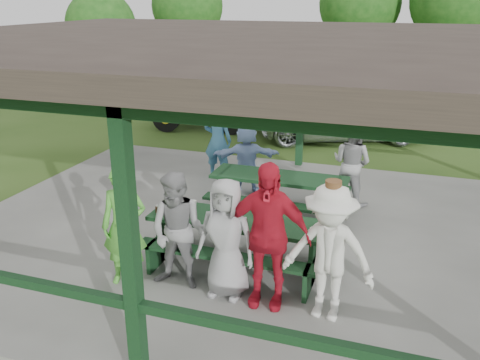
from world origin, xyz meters
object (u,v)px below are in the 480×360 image
(spectator_grey, at_px, (352,163))
(farm_trailer, at_px, (205,103))
(contestant_white_fedora, at_px, (329,253))
(spectator_blue, at_px, (218,140))
(pickup_truck, at_px, (343,114))
(picnic_table_near, at_px, (239,236))
(contestant_grey_mid, at_px, (226,239))
(contestant_green, at_px, (124,226))
(contestant_grey_left, at_px, (178,232))
(spectator_lblue, at_px, (247,158))
(picnic_table_far, at_px, (279,190))
(contestant_red, at_px, (266,235))

(spectator_grey, height_order, farm_trailer, spectator_grey)
(contestant_white_fedora, xyz_separation_m, farm_trailer, (-5.35, 9.01, -0.24))
(spectator_blue, bearing_deg, pickup_truck, -113.51)
(pickup_truck, relative_size, farm_trailer, 1.14)
(picnic_table_near, height_order, contestant_grey_mid, contestant_grey_mid)
(farm_trailer, bearing_deg, contestant_grey_mid, -75.11)
(contestant_green, relative_size, contestant_grey_mid, 1.04)
(contestant_grey_left, height_order, contestant_white_fedora, contestant_white_fedora)
(contestant_grey_mid, distance_m, spectator_lblue, 3.78)
(picnic_table_far, distance_m, contestant_grey_left, 2.90)
(picnic_table_far, relative_size, contestant_grey_mid, 1.49)
(contestant_grey_left, bearing_deg, contestant_red, -0.09)
(contestant_white_fedora, bearing_deg, farm_trailer, 126.96)
(contestant_grey_mid, bearing_deg, picnic_table_far, 91.82)
(contestant_green, distance_m, spectator_grey, 4.68)
(contestant_grey_left, relative_size, pickup_truck, 0.34)
(contestant_green, xyz_separation_m, pickup_truck, (1.67, 9.14, -0.26))
(picnic_table_far, xyz_separation_m, pickup_truck, (0.27, 6.21, 0.11))
(contestant_grey_left, xyz_separation_m, spectator_lblue, (-0.25, 3.70, -0.09))
(picnic_table_far, xyz_separation_m, contestant_red, (0.56, -2.81, 0.49))
(spectator_lblue, height_order, spectator_grey, spectator_grey)
(contestant_red, bearing_deg, spectator_blue, 114.62)
(spectator_grey, bearing_deg, picnic_table_near, 90.41)
(contestant_red, bearing_deg, picnic_table_far, 97.64)
(spectator_lblue, xyz_separation_m, spectator_blue, (-0.87, 0.65, 0.12))
(picnic_table_far, relative_size, contestant_red, 1.26)
(contestant_grey_mid, bearing_deg, spectator_lblue, 105.68)
(contestant_green, distance_m, contestant_grey_left, 0.76)
(farm_trailer, bearing_deg, pickup_truck, -8.34)
(pickup_truck, bearing_deg, picnic_table_far, 155.94)
(spectator_blue, bearing_deg, picnic_table_far, 139.19)
(picnic_table_near, relative_size, pickup_truck, 0.54)
(contestant_grey_left, relative_size, spectator_blue, 0.97)
(contestant_grey_left, bearing_deg, picnic_table_far, 76.76)
(contestant_green, height_order, contestant_grey_mid, contestant_green)
(picnic_table_far, distance_m, contestant_white_fedora, 3.20)
(picnic_table_near, distance_m, contestant_grey_mid, 0.85)
(picnic_table_far, bearing_deg, contestant_grey_left, -103.26)
(spectator_blue, distance_m, pickup_truck, 5.10)
(contestant_green, relative_size, spectator_blue, 1.00)
(contestant_green, distance_m, pickup_truck, 9.30)
(picnic_table_near, distance_m, contestant_grey_left, 1.05)
(picnic_table_far, xyz_separation_m, contestant_green, (-1.41, -2.93, 0.38))
(contestant_grey_mid, distance_m, contestant_red, 0.57)
(spectator_grey, distance_m, farm_trailer, 7.29)
(spectator_blue, bearing_deg, contestant_red, 118.37)
(contestant_grey_mid, bearing_deg, spectator_blue, 114.09)
(contestant_white_fedora, bearing_deg, pickup_truck, 103.09)
(picnic_table_near, xyz_separation_m, farm_trailer, (-3.91, 8.14, 0.16))
(spectator_grey, xyz_separation_m, pickup_truck, (-0.89, 5.22, -0.23))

